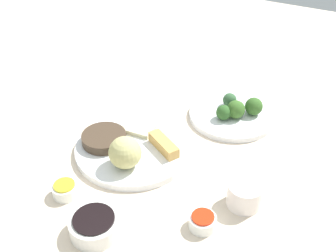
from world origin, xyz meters
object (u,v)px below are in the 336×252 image
(broccoli_plate, at_px, (232,115))
(sauce_ramekin_sweet_and_sour, at_px, (203,222))
(teacup, at_px, (245,195))
(main_plate, at_px, (134,148))
(sauce_ramekin_hot_mustard, at_px, (65,190))
(soy_sauce_bowl, at_px, (95,226))

(broccoli_plate, xyz_separation_m, sauce_ramekin_sweet_and_sour, (-0.08, 0.37, 0.01))
(broccoli_plate, distance_m, teacup, 0.30)
(main_plate, height_order, broccoli_plate, main_plate)
(sauce_ramekin_sweet_and_sour, bearing_deg, broccoli_plate, -78.23)
(sauce_ramekin_sweet_and_sour, bearing_deg, sauce_ramekin_hot_mustard, 10.31)
(soy_sauce_bowl, bearing_deg, sauce_ramekin_sweet_and_sour, -148.97)
(soy_sauce_bowl, distance_m, sauce_ramekin_hot_mustard, 0.12)
(broccoli_plate, distance_m, sauce_ramekin_sweet_and_sour, 0.37)
(soy_sauce_bowl, relative_size, teacup, 1.37)
(broccoli_plate, relative_size, sauce_ramekin_hot_mustard, 4.20)
(main_plate, bearing_deg, soy_sauce_bowl, 103.94)
(broccoli_plate, height_order, soy_sauce_bowl, soy_sauce_bowl)
(soy_sauce_bowl, height_order, sauce_ramekin_sweet_and_sour, soy_sauce_bowl)
(main_plate, distance_m, sauce_ramekin_sweet_and_sour, 0.27)
(main_plate, xyz_separation_m, soy_sauce_bowl, (-0.06, 0.24, 0.01))
(main_plate, bearing_deg, teacup, 171.12)
(broccoli_plate, bearing_deg, sauce_ramekin_hot_mustard, 63.80)
(broccoli_plate, relative_size, sauce_ramekin_sweet_and_sour, 4.20)
(sauce_ramekin_sweet_and_sour, distance_m, teacup, 0.10)
(broccoli_plate, bearing_deg, sauce_ramekin_sweet_and_sour, 101.77)
(broccoli_plate, relative_size, soy_sauce_bowl, 2.33)
(broccoli_plate, height_order, sauce_ramekin_hot_mustard, sauce_ramekin_hot_mustard)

